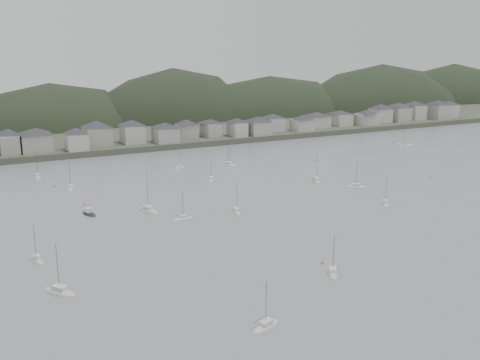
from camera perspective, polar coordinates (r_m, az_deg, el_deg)
ground at (r=130.48m, az=15.67°, el=-9.53°), size 900.00×900.00×0.00m
far_shore_land at (r=393.25m, az=-15.11°, el=6.12°), size 900.00×250.00×3.00m
forested_ridge at (r=371.55m, az=-13.38°, el=3.80°), size 851.55×103.94×102.57m
waterfront_town at (r=304.06m, az=-1.02°, el=5.84°), size 451.48×28.46×12.92m
sailboat_lead at (r=127.56m, az=9.80°, el=-9.67°), size 5.92×7.39×9.99m
moored_fleet at (r=175.24m, az=-2.39°, el=-2.93°), size 244.21×165.94×13.50m
motor_launch_far at (r=174.94m, az=-15.71°, el=-3.44°), size 4.43×7.44×3.69m
mooring_buoys at (r=178.19m, az=-2.28°, el=-2.66°), size 173.58×110.17×0.70m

